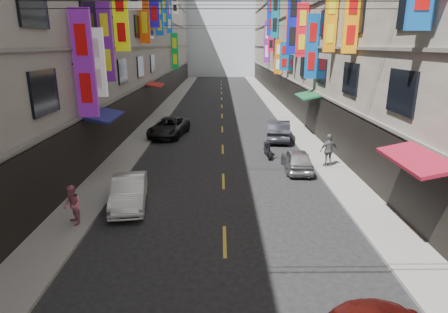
{
  "coord_description": "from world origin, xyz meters",
  "views": [
    {
      "loc": [
        -0.13,
        6.36,
        6.55
      ],
      "look_at": [
        -0.06,
        14.17,
        4.22
      ],
      "focal_mm": 30.0,
      "sensor_mm": 36.0,
      "label": 1
    }
  ],
  "objects_px": {
    "car_left_mid": "(129,192)",
    "pedestrian_rfar": "(329,150)",
    "pedestrian_lfar": "(72,205)",
    "car_left_far": "(169,127)",
    "car_right_far": "(278,130)",
    "scooter_far_right": "(268,150)",
    "car_right_mid": "(297,160)"
  },
  "relations": [
    {
      "from": "car_left_mid",
      "to": "pedestrian_rfar",
      "type": "bearing_deg",
      "value": 18.67
    },
    {
      "from": "car_left_mid",
      "to": "pedestrian_lfar",
      "type": "distance_m",
      "value": 2.55
    },
    {
      "from": "car_left_far",
      "to": "car_right_far",
      "type": "xyz_separation_m",
      "value": [
        8.0,
        -1.28,
        0.05
      ]
    },
    {
      "from": "scooter_far_right",
      "to": "pedestrian_rfar",
      "type": "bearing_deg",
      "value": 141.96
    },
    {
      "from": "car_left_mid",
      "to": "pedestrian_lfar",
      "type": "bearing_deg",
      "value": -137.81
    },
    {
      "from": "car_left_mid",
      "to": "car_left_far",
      "type": "xyz_separation_m",
      "value": [
        0.0,
        12.69,
        0.04
      ]
    },
    {
      "from": "scooter_far_right",
      "to": "pedestrian_rfar",
      "type": "xyz_separation_m",
      "value": [
        3.08,
        -2.15,
        0.58
      ]
    },
    {
      "from": "car_left_far",
      "to": "pedestrian_rfar",
      "type": "xyz_separation_m",
      "value": [
        9.8,
        -7.7,
        0.35
      ]
    },
    {
      "from": "car_right_mid",
      "to": "pedestrian_rfar",
      "type": "relative_size",
      "value": 1.95
    },
    {
      "from": "car_right_mid",
      "to": "pedestrian_rfar",
      "type": "distance_m",
      "value": 1.89
    },
    {
      "from": "scooter_far_right",
      "to": "car_left_far",
      "type": "relative_size",
      "value": 0.37
    },
    {
      "from": "car_right_mid",
      "to": "pedestrian_rfar",
      "type": "height_order",
      "value": "pedestrian_rfar"
    },
    {
      "from": "car_right_mid",
      "to": "pedestrian_rfar",
      "type": "xyz_separation_m",
      "value": [
        1.8,
        0.39,
        0.42
      ]
    },
    {
      "from": "car_right_mid",
      "to": "car_right_far",
      "type": "xyz_separation_m",
      "value": [
        0.0,
        6.81,
        0.12
      ]
    },
    {
      "from": "car_left_mid",
      "to": "car_left_far",
      "type": "height_order",
      "value": "car_left_far"
    },
    {
      "from": "car_left_far",
      "to": "car_right_mid",
      "type": "distance_m",
      "value": 11.38
    },
    {
      "from": "car_left_mid",
      "to": "pedestrian_lfar",
      "type": "xyz_separation_m",
      "value": [
        -1.62,
        -1.96,
        0.25
      ]
    },
    {
      "from": "pedestrian_rfar",
      "to": "scooter_far_right",
      "type": "bearing_deg",
      "value": -50.91
    },
    {
      "from": "pedestrian_lfar",
      "to": "car_left_far",
      "type": "bearing_deg",
      "value": 137.84
    },
    {
      "from": "scooter_far_right",
      "to": "car_right_mid",
      "type": "bearing_deg",
      "value": 113.67
    },
    {
      "from": "pedestrian_rfar",
      "to": "car_left_mid",
      "type": "bearing_deg",
      "value": 10.94
    },
    {
      "from": "car_right_mid",
      "to": "car_left_mid",
      "type": "bearing_deg",
      "value": 31.92
    },
    {
      "from": "scooter_far_right",
      "to": "pedestrian_rfar",
      "type": "height_order",
      "value": "pedestrian_rfar"
    },
    {
      "from": "car_right_mid",
      "to": "pedestrian_lfar",
      "type": "bearing_deg",
      "value": 36.32
    },
    {
      "from": "scooter_far_right",
      "to": "car_left_far",
      "type": "height_order",
      "value": "car_left_far"
    },
    {
      "from": "scooter_far_right",
      "to": "car_left_far",
      "type": "distance_m",
      "value": 8.72
    },
    {
      "from": "car_right_mid",
      "to": "scooter_far_right",
      "type": "bearing_deg",
      "value": -61.15
    },
    {
      "from": "scooter_far_right",
      "to": "car_right_far",
      "type": "distance_m",
      "value": 4.47
    },
    {
      "from": "car_right_far",
      "to": "car_left_mid",
      "type": "bearing_deg",
      "value": 62.95
    },
    {
      "from": "scooter_far_right",
      "to": "pedestrian_lfar",
      "type": "xyz_separation_m",
      "value": [
        -8.33,
        -9.09,
        0.44
      ]
    },
    {
      "from": "scooter_far_right",
      "to": "car_right_mid",
      "type": "relative_size",
      "value": 0.51
    },
    {
      "from": "car_left_mid",
      "to": "pedestrian_rfar",
      "type": "relative_size",
      "value": 2.12
    }
  ]
}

